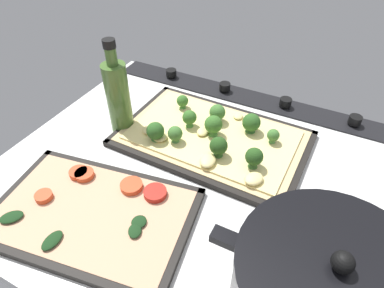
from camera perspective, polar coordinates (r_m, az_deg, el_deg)
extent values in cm
cube|color=white|center=(64.81, 2.18, -6.02)|extent=(78.16, 63.97, 3.00)
cube|color=black|center=(84.50, 10.54, 7.70)|extent=(75.03, 7.00, 0.80)
cylinder|color=black|center=(82.11, 26.24, 3.74)|extent=(2.80, 2.80, 1.80)
cylinder|color=black|center=(82.51, 15.79, 6.95)|extent=(2.80, 2.80, 1.80)
cylinder|color=black|center=(85.80, 5.66, 9.81)|extent=(2.80, 2.80, 1.80)
cylinder|color=black|center=(91.68, -3.59, 12.12)|extent=(2.80, 2.80, 1.80)
cube|color=black|center=(70.62, 3.51, 0.66)|extent=(39.35, 25.67, 0.50)
cube|color=black|center=(79.01, 7.23, 5.72)|extent=(38.71, 2.26, 1.30)
cube|color=black|center=(62.72, -1.15, -5.17)|extent=(38.71, 2.26, 1.30)
cube|color=black|center=(66.99, 18.14, -4.06)|extent=(1.88, 24.65, 1.30)
cube|color=black|center=(78.21, -8.99, 5.11)|extent=(1.88, 24.65, 1.30)
cube|color=#D3B77F|center=(70.14, 3.53, 1.12)|extent=(36.88, 23.21, 1.00)
cube|color=#EFDB8C|center=(69.69, 3.55, 1.56)|extent=(33.92, 20.91, 0.40)
cone|color=#5B9F46|center=(76.97, -1.63, 6.53)|extent=(1.48, 1.48, 0.86)
sphere|color=#386B28|center=(76.17, -1.65, 7.42)|extent=(2.69, 2.69, 2.69)
cone|color=#68AD54|center=(67.53, -2.87, 0.80)|extent=(1.66, 1.66, 0.89)
sphere|color=#427533|center=(66.52, -2.92, 1.83)|extent=(3.02, 3.02, 3.02)
cone|color=#4D8B3F|center=(71.03, 10.01, 2.47)|extent=(2.09, 2.09, 0.89)
sphere|color=#2D5B23|center=(69.90, 10.18, 3.67)|extent=(3.81, 3.81, 3.81)
cone|color=#68AD54|center=(72.90, 4.31, 4.29)|extent=(1.91, 1.91, 1.06)
sphere|color=#427533|center=(71.82, 4.38, 5.46)|extent=(3.48, 3.48, 3.48)
cone|color=#427635|center=(64.35, 4.50, -1.57)|extent=(1.92, 1.92, 1.16)
sphere|color=#264C1C|center=(63.09, 4.59, -0.30)|extent=(3.50, 3.50, 3.50)
cone|color=#427635|center=(62.93, 10.43, -3.40)|extent=(1.84, 1.84, 1.28)
sphere|color=#264C1C|center=(61.63, 10.64, -2.14)|extent=(3.35, 3.35, 3.35)
cone|color=#68AD54|center=(69.21, 13.62, 0.62)|extent=(1.38, 1.38, 0.85)
sphere|color=#427533|center=(68.35, 13.80, 1.49)|extent=(2.51, 2.51, 2.51)
cone|color=#5B9F46|center=(69.10, 3.63, 2.06)|extent=(2.03, 2.03, 1.30)
sphere|color=#386B28|center=(67.84, 3.71, 3.40)|extent=(3.70, 3.70, 3.70)
cone|color=#5B9F46|center=(71.27, -0.43, 3.50)|extent=(1.68, 1.68, 1.18)
sphere|color=#386B28|center=(70.22, -0.44, 4.62)|extent=(3.06, 3.06, 3.06)
cone|color=#4D8B3F|center=(68.26, -6.22, 1.08)|extent=(2.00, 2.00, 0.89)
sphere|color=#2D5B23|center=(67.12, -6.33, 2.27)|extent=(3.64, 3.64, 3.64)
ellipsoid|color=#EFDB8C|center=(60.41, 10.58, -5.91)|extent=(4.35, 4.63, 1.28)
ellipsoid|color=#EFDB8C|center=(68.29, -5.48, 1.18)|extent=(3.64, 3.75, 1.07)
ellipsoid|color=#EFDB8C|center=(69.43, 1.85, 2.14)|extent=(2.49, 3.05, 1.03)
ellipsoid|color=#EFDB8C|center=(70.47, -7.52, 2.40)|extent=(3.47, 3.58, 0.96)
ellipsoid|color=#EFDB8C|center=(62.76, 2.50, -2.77)|extent=(3.75, 4.57, 1.42)
ellipsoid|color=#EFDB8C|center=(74.58, 7.96, 4.78)|extent=(2.67, 2.97, 0.88)
cube|color=black|center=(59.39, -16.70, -11.72)|extent=(36.11, 26.23, 0.50)
cube|color=black|center=(64.38, -12.20, -4.84)|extent=(33.06, 6.21, 1.30)
cube|color=black|center=(55.16, -22.41, -19.13)|extent=(33.06, 6.21, 1.30)
cube|color=black|center=(53.84, -1.64, -16.22)|extent=(4.43, 21.40, 1.30)
cube|color=black|center=(67.81, -28.35, -7.18)|extent=(4.43, 21.40, 1.30)
cube|color=tan|center=(58.86, -16.83, -11.30)|extent=(33.38, 23.50, 0.90)
cylinder|color=#D14723|center=(64.66, -18.93, -4.70)|extent=(3.37, 3.37, 1.00)
cylinder|color=#D14723|center=(64.00, -18.01, -5.00)|extent=(3.50, 3.50, 1.00)
cylinder|color=#B22319|center=(58.29, -6.35, -8.35)|extent=(4.04, 4.04, 1.00)
cylinder|color=#D14723|center=(62.84, -24.14, -8.19)|extent=(2.99, 2.99, 1.00)
cylinder|color=#D14723|center=(59.97, -10.37, -7.09)|extent=(3.99, 3.99, 1.00)
ellipsoid|color=#193819|center=(54.13, -9.81, -14.48)|extent=(3.18, 3.43, 0.60)
ellipsoid|color=#193819|center=(56.60, -22.92, -15.01)|extent=(2.30, 3.84, 0.60)
ellipsoid|color=#193819|center=(55.01, -9.10, -13.06)|extent=(2.46, 2.63, 0.60)
ellipsoid|color=#193819|center=(62.21, -28.63, -10.96)|extent=(4.32, 4.39, 0.60)
cylinder|color=black|center=(39.83, 23.86, -19.26)|extent=(21.74, 21.74, 0.80)
sphere|color=black|center=(38.54, 24.53, -18.03)|extent=(2.40, 2.40, 2.40)
cube|color=black|center=(42.24, 5.78, -15.82)|extent=(3.60, 2.00, 1.20)
cylinder|color=#476B2D|center=(71.21, -12.53, 7.60)|extent=(4.93, 4.93, 15.56)
cylinder|color=#476B2D|center=(66.59, -13.73, 14.44)|extent=(2.22, 2.22, 3.50)
cylinder|color=black|center=(65.54, -14.10, 16.42)|extent=(2.46, 2.46, 1.60)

